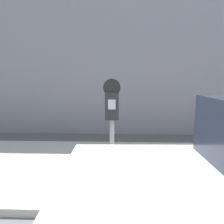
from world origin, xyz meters
TOP-DOWN VIEW (x-y plane):
  - sidewalk at (0.00, 2.20)m, footprint 24.00×2.80m
  - building_facade at (0.00, 4.90)m, footprint 24.00×0.30m
  - parking_meter at (-0.26, 1.21)m, footprint 0.22×0.16m

SIDE VIEW (x-z plane):
  - sidewalk at x=0.00m, z-range 0.00..0.11m
  - parking_meter at x=-0.26m, z-range 0.47..2.03m
  - building_facade at x=0.00m, z-range 0.00..6.20m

